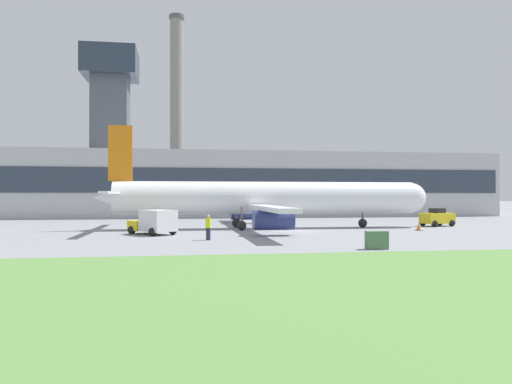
{
  "coord_description": "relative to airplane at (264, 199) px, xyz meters",
  "views": [
    {
      "loc": [
        -11.34,
        -45.25,
        3.32
      ],
      "look_at": [
        -3.75,
        3.46,
        3.62
      ],
      "focal_mm": 35.0,
      "sensor_mm": 36.0,
      "label": 1
    }
  ],
  "objects": [
    {
      "name": "traffic_cone_near_nose",
      "position": [
        13.89,
        -4.82,
        -2.63
      ],
      "size": [
        0.6,
        0.6,
        0.69
      ],
      "color": "black",
      "rests_on": "ground_plane"
    },
    {
      "name": "pushback_tug",
      "position": [
        18.84,
        0.75,
        -2.09
      ],
      "size": [
        3.89,
        3.02,
        1.92
      ],
      "color": "yellow",
      "rests_on": "ground_plane"
    },
    {
      "name": "ground_plane",
      "position": [
        2.93,
        -3.46,
        -2.95
      ],
      "size": [
        400.0,
        400.0,
        0.0
      ],
      "primitive_type": "plane",
      "color": "gray"
    },
    {
      "name": "ground_crew_person",
      "position": [
        -6.24,
        -11.89,
        -2.0
      ],
      "size": [
        0.56,
        0.56,
        1.86
      ],
      "color": "#23283D",
      "rests_on": "ground_plane"
    },
    {
      "name": "smokestack_left",
      "position": [
        -8.83,
        62.62,
        18.74
      ],
      "size": [
        3.32,
        3.32,
        43.11
      ],
      "color": "gray",
      "rests_on": "ground_plane"
    },
    {
      "name": "baggage_truck",
      "position": [
        -10.39,
        -6.21,
        -1.93
      ],
      "size": [
        4.33,
        4.7,
        2.08
      ],
      "color": "yellow",
      "rests_on": "ground_plane"
    },
    {
      "name": "terminal_building",
      "position": [
        1.3,
        29.73,
        2.71
      ],
      "size": [
        77.06,
        14.28,
        25.53
      ],
      "color": "#B2B2B7",
      "rests_on": "ground_plane"
    },
    {
      "name": "airplane",
      "position": [
        0.0,
        0.0,
        0.0
      ],
      "size": [
        33.31,
        32.77,
        9.95
      ],
      "color": "white",
      "rests_on": "ground_plane"
    },
    {
      "name": "utility_cabinet",
      "position": [
        3.58,
        -19.73,
        -2.39
      ],
      "size": [
        1.28,
        0.71,
        1.12
      ],
      "color": "#4C724C",
      "rests_on": "ground_plane"
    }
  ]
}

